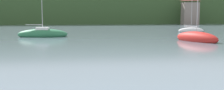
# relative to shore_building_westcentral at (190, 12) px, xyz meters

# --- Properties ---
(wooded_hillside) EXTENTS (352.00, 49.68, 29.36)m
(wooded_hillside) POSITION_rel_shore_building_westcentral_xyz_m (-34.24, 34.52, 1.20)
(wooded_hillside) COLOR #38562D
(wooded_hillside) RESTS_ON ground_plane
(shore_building_westcentral) EXTENTS (6.37, 3.60, 10.07)m
(shore_building_westcentral) POSITION_rel_shore_building_westcentral_xyz_m (0.00, 0.00, 0.00)
(shore_building_westcentral) COLOR gray
(shore_building_westcentral) RESTS_ON ground_plane
(sailboat_far_1) EXTENTS (4.43, 7.12, 10.30)m
(sailboat_far_1) POSITION_rel_shore_building_westcentral_xyz_m (-27.58, -61.57, -4.47)
(sailboat_far_1) COLOR red
(sailboat_far_1) RESTS_ON ground_plane
(sailboat_far_2) EXTENTS (5.75, 1.85, 7.59)m
(sailboat_far_2) POSITION_rel_shore_building_westcentral_xyz_m (-19.42, -42.55, -4.59)
(sailboat_far_2) COLOR white
(sailboat_far_2) RESTS_ON ground_plane
(sailboat_far_8) EXTENTS (8.22, 3.08, 10.39)m
(sailboat_far_8) POSITION_rel_shore_building_westcentral_xyz_m (-49.02, -50.87, -4.44)
(sailboat_far_8) COLOR #2D754C
(sailboat_far_8) RESTS_ON ground_plane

